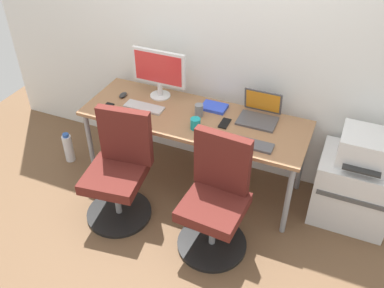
% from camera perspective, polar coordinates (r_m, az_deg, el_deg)
% --- Properties ---
extents(ground_plane, '(5.28, 5.28, 0.00)m').
position_cam_1_polar(ground_plane, '(3.92, 0.29, -4.93)').
color(ground_plane, brown).
extents(back_wall, '(4.40, 0.04, 2.60)m').
position_cam_1_polar(back_wall, '(3.55, 2.99, 15.10)').
color(back_wall, white).
rests_on(back_wall, ground).
extents(desk, '(1.87, 0.65, 0.70)m').
position_cam_1_polar(desk, '(3.52, 0.32, 2.89)').
color(desk, '#996B47').
rests_on(desk, ground).
extents(office_chair_left, '(0.54, 0.54, 0.94)m').
position_cam_1_polar(office_chair_left, '(3.42, -9.76, -3.70)').
color(office_chair_left, black).
rests_on(office_chair_left, ground).
extents(office_chair_right, '(0.54, 0.54, 0.94)m').
position_cam_1_polar(office_chair_right, '(3.14, 3.23, -7.59)').
color(office_chair_right, black).
rests_on(office_chair_right, ground).
extents(side_cabinet, '(0.59, 0.48, 0.58)m').
position_cam_1_polar(side_cabinet, '(3.65, 20.84, -5.68)').
color(side_cabinet, silver).
rests_on(side_cabinet, ground).
extents(printer, '(0.38, 0.40, 0.24)m').
position_cam_1_polar(printer, '(3.40, 22.33, -0.57)').
color(printer, silver).
rests_on(printer, side_cabinet).
extents(water_bottle_on_floor, '(0.09, 0.09, 0.31)m').
position_cam_1_polar(water_bottle_on_floor, '(4.23, -16.27, -0.48)').
color(water_bottle_on_floor, white).
rests_on(water_bottle_on_floor, ground).
extents(desktop_monitor, '(0.48, 0.18, 0.43)m').
position_cam_1_polar(desktop_monitor, '(3.66, -4.46, 9.80)').
color(desktop_monitor, silver).
rests_on(desktop_monitor, desk).
extents(open_laptop, '(0.31, 0.27, 0.22)m').
position_cam_1_polar(open_laptop, '(3.48, 9.06, 4.15)').
color(open_laptop, '#4C4C51').
rests_on(open_laptop, desk).
extents(keyboard_by_monitor, '(0.34, 0.12, 0.02)m').
position_cam_1_polar(keyboard_by_monitor, '(3.62, -6.46, 4.95)').
color(keyboard_by_monitor, '#B7B7B7').
rests_on(keyboard_by_monitor, desk).
extents(keyboard_by_laptop, '(0.34, 0.12, 0.02)m').
position_cam_1_polar(keyboard_by_laptop, '(3.20, 7.88, 0.01)').
color(keyboard_by_laptop, '#515156').
rests_on(keyboard_by_laptop, desk).
extents(mouse_by_monitor, '(0.06, 0.10, 0.03)m').
position_cam_1_polar(mouse_by_monitor, '(3.25, 4.03, 1.09)').
color(mouse_by_monitor, '#515156').
rests_on(mouse_by_monitor, desk).
extents(mouse_by_laptop, '(0.06, 0.10, 0.03)m').
position_cam_1_polar(mouse_by_laptop, '(3.80, -9.24, 6.52)').
color(mouse_by_laptop, '#2D2D2D').
rests_on(mouse_by_laptop, desk).
extents(coffee_mug, '(0.08, 0.08, 0.09)m').
position_cam_1_polar(coffee_mug, '(3.33, 0.46, 2.75)').
color(coffee_mug, teal).
rests_on(coffee_mug, desk).
extents(pen_cup, '(0.07, 0.07, 0.10)m').
position_cam_1_polar(pen_cup, '(3.47, 0.94, 4.55)').
color(pen_cup, slate).
rests_on(pen_cup, desk).
extents(phone_near_laptop, '(0.07, 0.14, 0.01)m').
position_cam_1_polar(phone_near_laptop, '(3.67, -11.41, 4.85)').
color(phone_near_laptop, black).
rests_on(phone_near_laptop, desk).
extents(phone_near_monitor, '(0.07, 0.14, 0.01)m').
position_cam_1_polar(phone_near_monitor, '(3.41, 4.41, 2.78)').
color(phone_near_monitor, black).
rests_on(phone_near_monitor, desk).
extents(notebook, '(0.21, 0.15, 0.03)m').
position_cam_1_polar(notebook, '(3.59, 3.00, 4.97)').
color(notebook, blue).
rests_on(notebook, desk).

